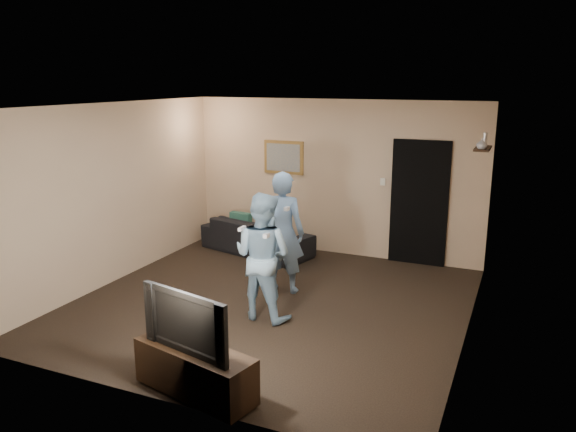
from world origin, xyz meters
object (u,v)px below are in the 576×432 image
at_px(sofa, 257,236).
at_px(wii_player_left, 283,232).
at_px(tv_console, 195,370).
at_px(television, 193,319).
at_px(wii_player_right, 263,256).

relative_size(sofa, wii_player_left, 1.16).
xyz_separation_m(tv_console, television, (-0.00, 0.00, 0.52)).
bearing_deg(tv_console, television, -166.87).
bearing_deg(wii_player_right, sofa, 118.15).
distance_m(sofa, tv_console, 4.50).
height_order(sofa, wii_player_left, wii_player_left).
distance_m(television, wii_player_left, 2.81).
distance_m(sofa, wii_player_left, 1.94).
xyz_separation_m(wii_player_left, wii_player_right, (0.14, -0.92, -0.06)).
relative_size(sofa, tv_console, 1.57).
xyz_separation_m(television, wii_player_left, (-0.33, 2.79, 0.08)).
bearing_deg(wii_player_left, sofa, 127.81).
relative_size(television, wii_player_right, 0.65).
relative_size(tv_console, wii_player_left, 0.74).
bearing_deg(sofa, wii_player_left, 143.00).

